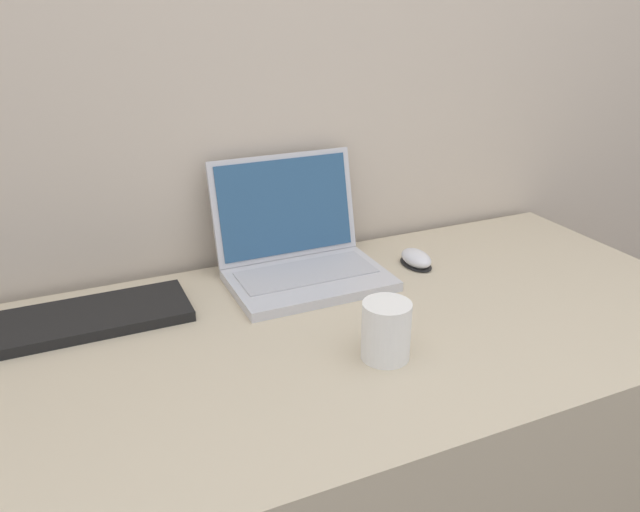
{
  "coord_description": "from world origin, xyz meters",
  "views": [
    {
      "loc": [
        -0.51,
        -0.53,
        1.32
      ],
      "look_at": [
        -0.05,
        0.48,
        0.84
      ],
      "focal_mm": 35.0,
      "sensor_mm": 36.0,
      "label": 1
    }
  ],
  "objects": [
    {
      "name": "desk",
      "position": [
        0.0,
        0.35,
        0.38
      ],
      "size": [
        1.37,
        0.71,
        0.75
      ],
      "color": "beige",
      "rests_on": "ground_plane"
    },
    {
      "name": "drink_cup",
      "position": [
        -0.05,
        0.23,
        0.8
      ],
      "size": [
        0.08,
        0.08,
        0.1
      ],
      "color": "white",
      "rests_on": "desk"
    },
    {
      "name": "external_keyboard",
      "position": [
        -0.51,
        0.56,
        0.76
      ],
      "size": [
        0.41,
        0.15,
        0.02
      ],
      "color": "black",
      "rests_on": "desk"
    },
    {
      "name": "computer_mouse",
      "position": [
        0.2,
        0.53,
        0.77
      ],
      "size": [
        0.06,
        0.09,
        0.03
      ],
      "color": "black",
      "rests_on": "desk"
    },
    {
      "name": "laptop",
      "position": [
        -0.05,
        0.59,
        0.81
      ],
      "size": [
        0.32,
        0.27,
        0.24
      ],
      "color": "silver",
      "rests_on": "desk"
    },
    {
      "name": "wall_back",
      "position": [
        0.0,
        0.75,
        1.25
      ],
      "size": [
        7.0,
        0.04,
        2.5
      ],
      "color": "beige",
      "rests_on": "ground_plane"
    }
  ]
}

